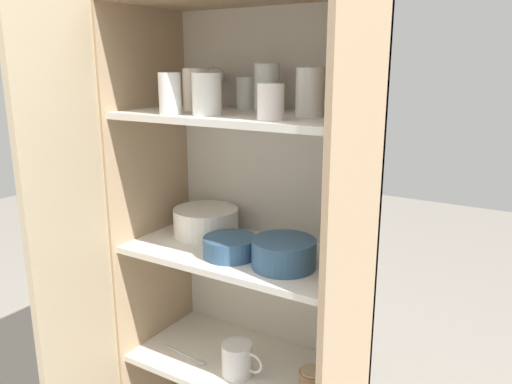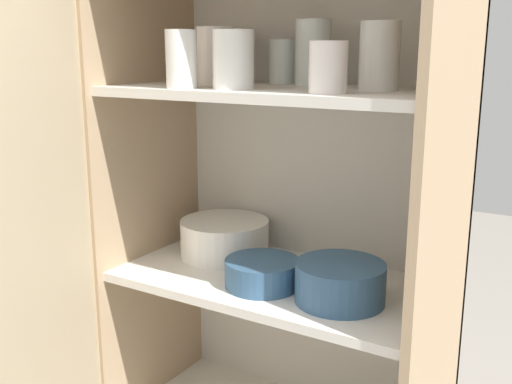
{
  "view_description": "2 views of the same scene",
  "coord_description": "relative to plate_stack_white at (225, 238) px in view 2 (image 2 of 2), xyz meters",
  "views": [
    {
      "loc": [
        0.79,
        -1.02,
        1.33
      ],
      "look_at": [
        0.02,
        0.23,
        0.95
      ],
      "focal_mm": 35.0,
      "sensor_mm": 36.0,
      "label": 1
    },
    {
      "loc": [
        0.62,
        -0.91,
        1.27
      ],
      "look_at": [
        -0.05,
        0.18,
        0.97
      ],
      "focal_mm": 42.0,
      "sensor_mm": 36.0,
      "label": 2
    }
  ],
  "objects": [
    {
      "name": "shelf_board_middle",
      "position": [
        0.18,
        -0.06,
        -0.05
      ],
      "size": [
        0.7,
        0.36,
        0.02
      ],
      "primitive_type": "cube",
      "color": "silver"
    },
    {
      "name": "cupboard_back_panel",
      "position": [
        0.18,
        0.13,
        -0.07
      ],
      "size": [
        0.74,
        0.02,
        1.5
      ],
      "primitive_type": "cube",
      "color": "silver",
      "rests_on": "ground_plane"
    },
    {
      "name": "plate_stack_white",
      "position": [
        0.0,
        0.0,
        0.0
      ],
      "size": [
        0.22,
        0.22,
        0.09
      ],
      "color": "white",
      "rests_on": "shelf_board_middle"
    },
    {
      "name": "tumbler_glass_6",
      "position": [
        0.04,
        -0.19,
        0.43
      ],
      "size": [
        0.06,
        0.06,
        0.11
      ],
      "color": "white",
      "rests_on": "shelf_board_upper"
    },
    {
      "name": "tumbler_glass_2",
      "position": [
        0.14,
        -0.16,
        0.43
      ],
      "size": [
        0.08,
        0.08,
        0.11
      ],
      "color": "white",
      "rests_on": "shelf_board_upper"
    },
    {
      "name": "mixing_bowl_large",
      "position": [
        0.35,
        -0.11,
        -0.0
      ],
      "size": [
        0.18,
        0.18,
        0.08
      ],
      "color": "#33567A",
      "rests_on": "shelf_board_middle"
    },
    {
      "name": "tumbler_glass_4",
      "position": [
        0.13,
        0.06,
        0.42
      ],
      "size": [
        0.07,
        0.07,
        0.1
      ],
      "color": "white",
      "rests_on": "shelf_board_upper"
    },
    {
      "name": "tumbler_glass_5",
      "position": [
        0.01,
        -0.05,
        0.44
      ],
      "size": [
        0.08,
        0.08,
        0.12
      ],
      "color": "silver",
      "rests_on": "shelf_board_upper"
    },
    {
      "name": "cupboard_door",
      "position": [
        -0.13,
        -0.43,
        -0.07
      ],
      "size": [
        0.13,
        0.35,
        1.5
      ],
      "color": "tan",
      "rests_on": "ground_plane"
    },
    {
      "name": "wine_glass_0",
      "position": [
        -0.0,
        0.06,
        0.47
      ],
      "size": [
        0.07,
        0.07,
        0.13
      ],
      "color": "silver",
      "rests_on": "shelf_board_upper"
    },
    {
      "name": "cupboard_side_left",
      "position": [
        -0.18,
        -0.06,
        -0.07
      ],
      "size": [
        0.02,
        0.4,
        1.5
      ],
      "primitive_type": "cube",
      "color": "tan",
      "rests_on": "ground_plane"
    },
    {
      "name": "cupboard_side_right",
      "position": [
        0.54,
        -0.06,
        -0.07
      ],
      "size": [
        0.02,
        0.4,
        1.5
      ],
      "primitive_type": "cube",
      "color": "tan",
      "rests_on": "ground_plane"
    },
    {
      "name": "tumbler_glass_0",
      "position": [
        0.39,
        -0.04,
        0.44
      ],
      "size": [
        0.08,
        0.08,
        0.13
      ],
      "color": "white",
      "rests_on": "shelf_board_upper"
    },
    {
      "name": "tumbler_glass_1",
      "position": [
        0.35,
        -0.18,
        0.42
      ],
      "size": [
        0.07,
        0.07,
        0.09
      ],
      "color": "silver",
      "rests_on": "shelf_board_upper"
    },
    {
      "name": "serving_bowl_small",
      "position": [
        0.18,
        -0.12,
        -0.01
      ],
      "size": [
        0.16,
        0.16,
        0.06
      ],
      "color": "#33567A",
      "rests_on": "shelf_board_middle"
    },
    {
      "name": "shelf_board_upper",
      "position": [
        0.18,
        -0.06,
        0.36
      ],
      "size": [
        0.7,
        0.36,
        0.02
      ],
      "primitive_type": "cube",
      "color": "silver"
    },
    {
      "name": "tumbler_glass_3",
      "position": [
        0.22,
        0.02,
        0.44
      ],
      "size": [
        0.08,
        0.08,
        0.14
      ],
      "color": "white",
      "rests_on": "shelf_board_upper"
    }
  ]
}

